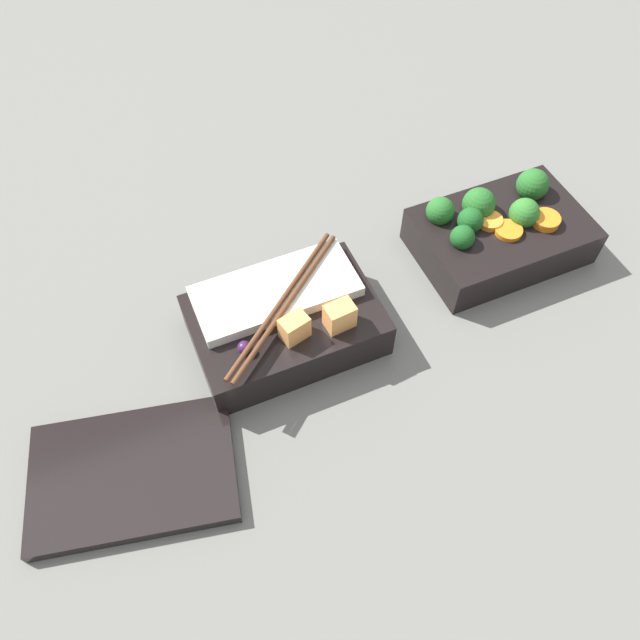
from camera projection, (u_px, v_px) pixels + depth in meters
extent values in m
plane|color=slate|center=(390.00, 282.00, 0.68)|extent=(3.00, 3.00, 0.00)
cube|color=black|center=(500.00, 236.00, 0.69)|extent=(0.18, 0.12, 0.04)
sphere|color=#2D7028|center=(524.00, 213.00, 0.67)|extent=(0.03, 0.03, 0.03)
sphere|color=#236023|center=(533.00, 185.00, 0.69)|extent=(0.04, 0.04, 0.04)
sphere|color=#19511E|center=(462.00, 237.00, 0.65)|extent=(0.03, 0.03, 0.03)
sphere|color=#19511E|center=(470.00, 221.00, 0.66)|extent=(0.03, 0.03, 0.03)
sphere|color=#236023|center=(479.00, 204.00, 0.68)|extent=(0.04, 0.04, 0.04)
sphere|color=#236023|center=(440.00, 211.00, 0.67)|extent=(0.03, 0.03, 0.03)
cylinder|color=orange|center=(508.00, 230.00, 0.66)|extent=(0.04, 0.04, 0.01)
cylinder|color=orange|center=(546.00, 220.00, 0.67)|extent=(0.04, 0.04, 0.01)
cylinder|color=orange|center=(490.00, 221.00, 0.67)|extent=(0.04, 0.04, 0.01)
cube|color=black|center=(286.00, 325.00, 0.62)|extent=(0.18, 0.12, 0.04)
cube|color=silver|center=(275.00, 289.00, 0.61)|extent=(0.16, 0.07, 0.01)
cube|color=#F4A356|center=(340.00, 316.00, 0.59)|extent=(0.03, 0.02, 0.03)
cube|color=#F4A356|center=(294.00, 328.00, 0.58)|extent=(0.03, 0.02, 0.03)
sphere|color=#381942|center=(244.00, 348.00, 0.57)|extent=(0.01, 0.01, 0.01)
cylinder|color=#56331E|center=(281.00, 302.00, 0.59)|extent=(0.15, 0.13, 0.01)
cylinder|color=#56331E|center=(287.00, 305.00, 0.59)|extent=(0.15, 0.13, 0.01)
cube|color=black|center=(133.00, 473.00, 0.55)|extent=(0.20, 0.15, 0.01)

